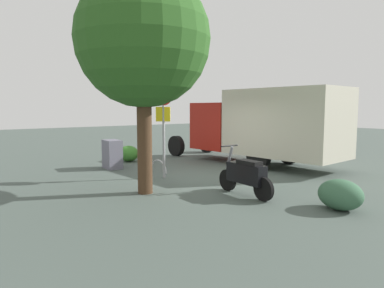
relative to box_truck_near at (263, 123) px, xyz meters
name	(u,v)px	position (x,y,z in m)	size (l,w,h in m)	color
ground_plane	(204,177)	(-0.55, 3.28, -1.57)	(60.00, 60.00, 0.00)	#47534D
box_truck_near	(263,123)	(0.00, 0.00, 0.00)	(7.65, 2.74, 2.82)	black
motorcycle	(246,175)	(-2.93, 3.87, -1.05)	(1.81, 0.55, 1.20)	black
stop_sign	(163,113)	(0.11, 4.33, 0.41)	(0.71, 0.33, 2.98)	#9E9EA3
street_tree	(143,41)	(-1.21, 5.71, 2.19)	(3.28, 3.28, 5.43)	#47301E
utility_cabinet	(112,154)	(2.65, 4.88, -1.07)	(0.79, 0.50, 1.01)	slate
bike_rack_hoop	(159,172)	(1.05, 3.95, -1.57)	(0.85, 0.85, 0.05)	#B7B7BC
shrub_near_sign	(340,195)	(-4.95, 3.11, -1.25)	(0.95, 0.78, 0.65)	#396246
shrub_mid_verge	(129,154)	(3.78, 3.69, -1.26)	(0.93, 0.76, 0.63)	#3C812C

